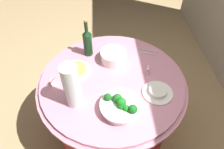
{
  "coord_description": "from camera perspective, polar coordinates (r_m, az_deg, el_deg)",
  "views": [
    {
      "loc": [
        1.08,
        -0.07,
        1.94
      ],
      "look_at": [
        0.0,
        0.0,
        0.79
      ],
      "focal_mm": 33.73,
      "sensor_mm": 36.0,
      "label": 1
    }
  ],
  "objects": [
    {
      "name": "ground_plane",
      "position": [
        2.22,
        0.0,
        -14.1
      ],
      "size": [
        6.0,
        6.0,
        0.0
      ],
      "primitive_type": "plane",
      "color": "tan"
    },
    {
      "name": "buffet_table",
      "position": [
        1.9,
        0.0,
        -8.59
      ],
      "size": [
        1.16,
        1.16,
        0.74
      ],
      "color": "maroon",
      "rests_on": "ground_plane"
    },
    {
      "name": "broccoli_bowl",
      "position": [
        1.41,
        2.38,
        -8.52
      ],
      "size": [
        0.28,
        0.28,
        0.12
      ],
      "color": "white",
      "rests_on": "buffet_table"
    },
    {
      "name": "plate_stack",
      "position": [
        1.73,
        0.37,
        4.94
      ],
      "size": [
        0.21,
        0.21,
        0.09
      ],
      "color": "white",
      "rests_on": "buffet_table"
    },
    {
      "name": "wine_bottle",
      "position": [
        1.75,
        -6.64,
        8.79
      ],
      "size": [
        0.07,
        0.07,
        0.34
      ],
      "color": "#103217",
      "rests_on": "buffet_table"
    },
    {
      "name": "decorative_fruit_vase",
      "position": [
        1.38,
        -10.79,
        -3.58
      ],
      "size": [
        0.11,
        0.11,
        0.34
      ],
      "color": "silver",
      "rests_on": "buffet_table"
    },
    {
      "name": "serving_tongs",
      "position": [
        1.86,
        9.62,
        6.06
      ],
      "size": [
        0.09,
        0.17,
        0.01
      ],
      "color": "silver",
      "rests_on": "buffet_table"
    },
    {
      "name": "food_plate_fried_egg",
      "position": [
        1.69,
        -9.66,
        1.4
      ],
      "size": [
        0.22,
        0.22,
        0.04
      ],
      "color": "white",
      "rests_on": "buffet_table"
    },
    {
      "name": "food_plate_rice",
      "position": [
        1.55,
        12.27,
        -4.61
      ],
      "size": [
        0.22,
        0.22,
        0.04
      ],
      "color": "white",
      "rests_on": "buffet_table"
    },
    {
      "name": "label_placard_front",
      "position": [
        1.62,
        -15.93,
        -1.83
      ],
      "size": [
        0.05,
        0.03,
        0.05
      ],
      "color": "white",
      "rests_on": "buffet_table"
    },
    {
      "name": "label_placard_mid",
      "position": [
        1.66,
        9.69,
        1.28
      ],
      "size": [
        0.05,
        0.02,
        0.05
      ],
      "color": "white",
      "rests_on": "buffet_table"
    }
  ]
}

